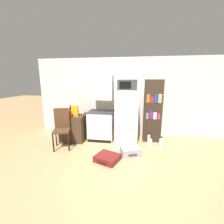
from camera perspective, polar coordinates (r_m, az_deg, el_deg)
The scene contains 18 objects.
ground_plane at distance 3.31m, azimuth 4.17°, elevation -19.66°, with size 24.00×24.00×0.00m, color tan.
wall_back at distance 4.83m, azimuth 8.73°, elevation 5.72°, with size 6.40×0.10×2.41m.
side_table at distance 4.60m, azimuth -14.04°, elevation -5.49°, with size 0.68×0.75×0.74m.
kitchen_hutch at distance 4.33m, azimuth -4.25°, elevation 0.60°, with size 0.73×0.56×1.88m.
refrigerator at distance 4.22m, azimuth 5.66°, elevation -1.66°, with size 0.61×0.66×1.47m.
microwave at distance 4.09m, azimuth 5.91°, elevation 10.27°, with size 0.51×0.43×0.27m.
bookshelf at distance 4.37m, azimuth 15.21°, elevation 0.35°, with size 0.49×0.31×1.75m.
bottle_ketchup_red at distance 4.17m, azimuth -15.60°, elevation -0.81°, with size 0.07×0.07×0.22m.
bottle_wine_dark at distance 4.70m, azimuth -15.48°, elevation 0.77°, with size 0.08×0.08×0.24m.
bottle_amber_beer at distance 4.45m, azimuth -15.35°, elevation -0.23°, with size 0.06×0.06×0.18m.
bowl at distance 4.54m, azimuth -11.73°, elevation -0.48°, with size 0.16×0.16×0.04m.
cereal_box at distance 4.26m, azimuth -13.95°, elevation 0.36°, with size 0.19×0.07×0.30m.
chair at distance 4.09m, azimuth -18.60°, elevation -4.70°, with size 0.51×0.51×1.03m.
suitcase_large_flat at distance 3.68m, azimuth 7.07°, elevation -14.62°, with size 0.53×0.45×0.18m.
suitcase_small_flat at distance 3.44m, azimuth -1.79°, elevation -17.06°, with size 0.60×0.57×0.13m.
water_bottle_front at distance 4.12m, azimuth 14.45°, elevation -11.40°, with size 0.08×0.08×0.29m.
water_bottle_middle at distance 4.17m, azimuth 18.18°, elevation -11.23°, with size 0.10×0.10×0.31m.
water_bottle_back at distance 4.35m, azimuth 13.85°, elevation -9.99°, with size 0.08×0.08×0.30m.
Camera 1 is at (0.20, -2.80, 1.76)m, focal length 24.00 mm.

